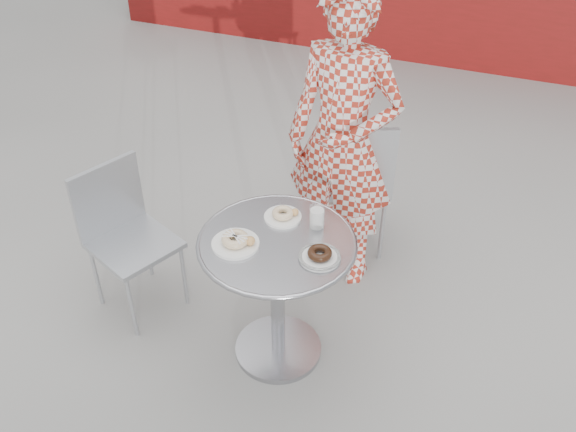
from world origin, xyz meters
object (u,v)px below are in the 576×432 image
(milk_cup, at_px, (317,217))
(chair_left, at_px, (137,267))
(plate_near, at_px, (236,241))
(plate_checker, at_px, (320,256))
(seated_person, at_px, (343,142))
(plate_far, at_px, (283,215))
(chair_far, at_px, (348,205))
(bistro_table, at_px, (277,271))

(milk_cup, bearing_deg, chair_left, -174.05)
(plate_near, bearing_deg, plate_checker, 7.19)
(milk_cup, bearing_deg, plate_near, -138.60)
(chair_left, xyz_separation_m, plate_near, (0.64, -0.15, 0.47))
(seated_person, bearing_deg, plate_far, -93.81)
(seated_person, bearing_deg, chair_left, -136.23)
(milk_cup, bearing_deg, seated_person, 95.36)
(chair_far, bearing_deg, seated_person, 69.83)
(plate_near, bearing_deg, bistro_table, 30.10)
(chair_far, xyz_separation_m, plate_near, (-0.21, -1.01, 0.45))
(chair_far, height_order, plate_near, chair_far)
(bistro_table, relative_size, plate_far, 4.17)
(seated_person, distance_m, plate_near, 0.82)
(bistro_table, distance_m, milk_cup, 0.30)
(seated_person, distance_m, milk_cup, 0.55)
(chair_far, bearing_deg, milk_cup, 72.13)
(chair_left, bearing_deg, seated_person, -29.33)
(bistro_table, distance_m, chair_left, 0.84)
(chair_far, distance_m, plate_checker, 1.07)
(plate_far, height_order, plate_near, plate_near)
(chair_far, xyz_separation_m, seated_person, (0.01, -0.22, 0.54))
(chair_left, relative_size, plate_near, 3.87)
(bistro_table, distance_m, plate_far, 0.25)
(chair_far, distance_m, seated_person, 0.58)
(chair_far, xyz_separation_m, plate_checker, (0.14, -0.97, 0.44))
(plate_checker, xyz_separation_m, milk_cup, (-0.08, 0.20, 0.03))
(plate_far, xyz_separation_m, milk_cup, (0.16, -0.00, 0.03))
(seated_person, relative_size, plate_far, 9.61)
(chair_left, distance_m, plate_far, 0.90)
(chair_far, height_order, chair_left, chair_far)
(bistro_table, xyz_separation_m, plate_near, (-0.15, -0.09, 0.19))
(bistro_table, xyz_separation_m, chair_left, (-0.79, 0.06, -0.28))
(chair_far, distance_m, milk_cup, 0.91)
(bistro_table, height_order, plate_far, plate_far)
(chair_left, bearing_deg, chair_far, -20.61)
(plate_far, relative_size, milk_cup, 1.58)
(plate_near, distance_m, plate_checker, 0.36)
(bistro_table, relative_size, plate_near, 3.45)
(bistro_table, distance_m, chair_far, 0.96)
(chair_left, bearing_deg, plate_far, -58.51)
(plate_near, relative_size, plate_checker, 1.15)
(seated_person, relative_size, milk_cup, 15.17)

